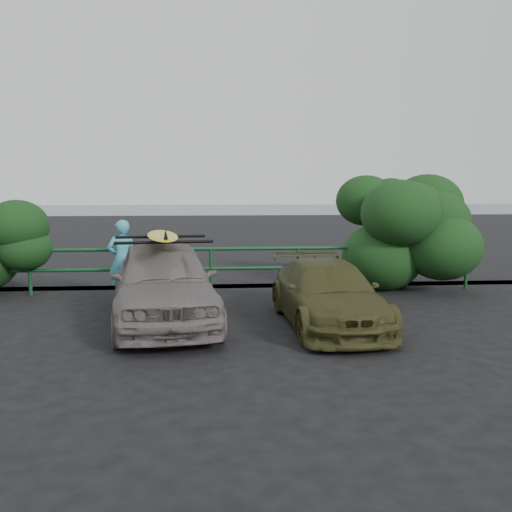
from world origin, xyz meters
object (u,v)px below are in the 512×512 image
Objects in this scene: guardrail at (167,270)px; sedan at (163,283)px; man at (122,260)px; surfboard at (162,236)px; olive_vehicle at (328,294)px.

guardrail is 3.25× the size of sedan.
man reaches higher than sedan.
man is at bearing -146.80° from guardrail.
man is at bearing 106.41° from sedan.
man is at bearing 106.41° from surfboard.
sedan is 2.87m from olive_vehicle.
olive_vehicle is at bearing -14.81° from sedan.
sedan reaches higher than guardrail.
surfboard is (-2.84, 0.35, 1.01)m from olive_vehicle.
surfboard reaches higher than sedan.
surfboard is at bearing -86.77° from guardrail.
guardrail is 1.11m from man.
surfboard is at bearing 0.00° from sedan.
sedan is at bearing 95.21° from man.
olive_vehicle is at bearing -47.46° from guardrail.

